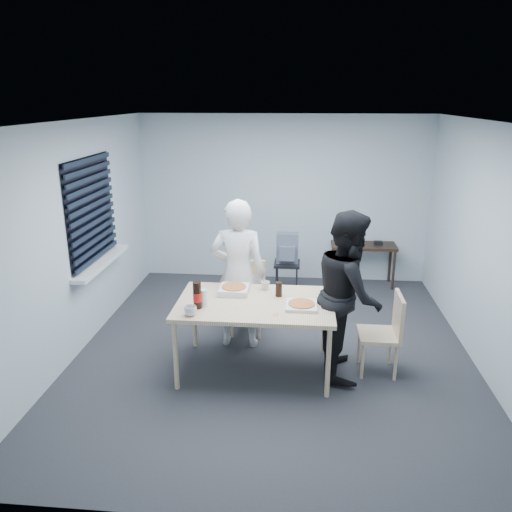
# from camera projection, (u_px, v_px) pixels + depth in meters

# --- Properties ---
(room) EXTENTS (5.00, 5.00, 5.00)m
(room) POSITION_uv_depth(u_px,v_px,m) (94.00, 219.00, 5.99)
(room) COLOR #2B2B2F
(room) RESTS_ON ground
(dining_table) EXTENTS (1.63, 1.03, 0.79)m
(dining_table) POSITION_uv_depth(u_px,v_px,m) (255.00, 307.00, 5.23)
(dining_table) COLOR beige
(dining_table) RESTS_ON ground
(chair_far) EXTENTS (0.42, 0.42, 0.89)m
(chair_far) POSITION_uv_depth(u_px,v_px,m) (248.00, 291.00, 6.24)
(chair_far) COLOR beige
(chair_far) RESTS_ON ground
(chair_right) EXTENTS (0.42, 0.42, 0.89)m
(chair_right) POSITION_uv_depth(u_px,v_px,m) (387.00, 328.00, 5.25)
(chair_right) COLOR beige
(chair_right) RESTS_ON ground
(person_white) EXTENTS (0.65, 0.42, 1.77)m
(person_white) POSITION_uv_depth(u_px,v_px,m) (238.00, 274.00, 5.75)
(person_white) COLOR silver
(person_white) RESTS_ON ground
(person_black) EXTENTS (0.47, 0.86, 1.77)m
(person_black) POSITION_uv_depth(u_px,v_px,m) (348.00, 294.00, 5.17)
(person_black) COLOR black
(person_black) RESTS_ON ground
(side_table) EXTENTS (0.99, 0.44, 0.66)m
(side_table) POSITION_uv_depth(u_px,v_px,m) (363.00, 249.00, 7.74)
(side_table) COLOR #302418
(side_table) RESTS_ON ground
(stool) EXTENTS (0.37, 0.37, 0.52)m
(stool) POSITION_uv_depth(u_px,v_px,m) (287.00, 269.00, 7.35)
(stool) COLOR black
(stool) RESTS_ON ground
(backpack) EXTENTS (0.32, 0.23, 0.44)m
(backpack) POSITION_uv_depth(u_px,v_px,m) (287.00, 249.00, 7.23)
(backpack) COLOR slate
(backpack) RESTS_ON stool
(pizza_box_a) EXTENTS (0.31, 0.31, 0.08)m
(pizza_box_a) POSITION_uv_depth(u_px,v_px,m) (234.00, 290.00, 5.44)
(pizza_box_a) COLOR silver
(pizza_box_a) RESTS_ON dining_table
(pizza_box_b) EXTENTS (0.32, 0.32, 0.05)m
(pizza_box_b) POSITION_uv_depth(u_px,v_px,m) (301.00, 305.00, 5.07)
(pizza_box_b) COLOR silver
(pizza_box_b) RESTS_ON dining_table
(mug_a) EXTENTS (0.17, 0.17, 0.10)m
(mug_a) POSITION_uv_depth(u_px,v_px,m) (190.00, 311.00, 4.87)
(mug_a) COLOR silver
(mug_a) RESTS_ON dining_table
(mug_b) EXTENTS (0.10, 0.10, 0.09)m
(mug_b) POSITION_uv_depth(u_px,v_px,m) (265.00, 285.00, 5.53)
(mug_b) COLOR silver
(mug_b) RESTS_ON dining_table
(cola_glass) EXTENTS (0.09, 0.09, 0.16)m
(cola_glass) POSITION_uv_depth(u_px,v_px,m) (279.00, 289.00, 5.33)
(cola_glass) COLOR black
(cola_glass) RESTS_ON dining_table
(soda_bottle) EXTENTS (0.09, 0.09, 0.28)m
(soda_bottle) POSITION_uv_depth(u_px,v_px,m) (197.00, 296.00, 5.02)
(soda_bottle) COLOR black
(soda_bottle) RESTS_ON dining_table
(plastic_cups) EXTENTS (0.10, 0.10, 0.18)m
(plastic_cups) POSITION_uv_depth(u_px,v_px,m) (203.00, 298.00, 5.08)
(plastic_cups) COLOR silver
(plastic_cups) RESTS_ON dining_table
(rubber_band) EXTENTS (0.07, 0.07, 0.00)m
(rubber_band) POSITION_uv_depth(u_px,v_px,m) (276.00, 315.00, 4.90)
(rubber_band) COLOR red
(rubber_band) RESTS_ON dining_table
(papers) EXTENTS (0.32, 0.36, 0.00)m
(papers) POSITION_uv_depth(u_px,v_px,m) (354.00, 243.00, 7.75)
(papers) COLOR white
(papers) RESTS_ON side_table
(black_box) EXTENTS (0.13, 0.09, 0.05)m
(black_box) POSITION_uv_depth(u_px,v_px,m) (378.00, 243.00, 7.69)
(black_box) COLOR black
(black_box) RESTS_ON side_table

